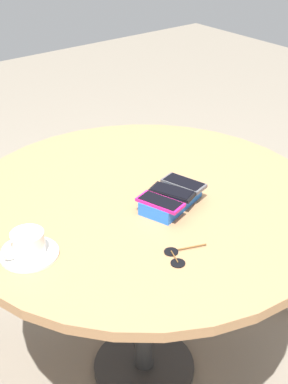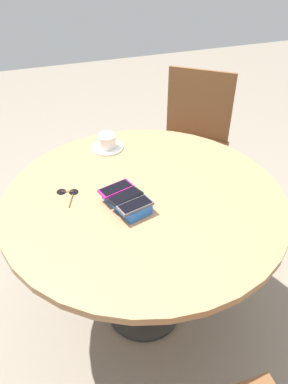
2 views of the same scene
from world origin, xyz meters
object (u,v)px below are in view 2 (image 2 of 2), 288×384
at_px(phone_box, 126,202).
at_px(phone_gray, 135,205).
at_px(round_table, 144,213).
at_px(phone_magenta, 116,188).
at_px(phone_black, 126,197).
at_px(coffee_cup, 107,141).
at_px(sunglasses, 68,193).
at_px(chair_far_side, 192,144).
at_px(saucer, 107,147).

distance_m(phone_box, phone_gray, 0.07).
height_order(round_table, phone_magenta, phone_magenta).
distance_m(phone_gray, phone_black, 0.06).
xyz_separation_m(phone_gray, coffee_cup, (0.52, -0.02, -0.01)).
height_order(phone_gray, phone_magenta, phone_gray).
relative_size(phone_black, sunglasses, 1.11).
xyz_separation_m(phone_box, sunglasses, (0.15, 0.20, -0.02)).
bearing_deg(coffee_cup, chair_far_side, -61.91).
height_order(phone_black, chair_far_side, chair_far_side).
distance_m(phone_gray, coffee_cup, 0.52).
xyz_separation_m(phone_magenta, coffee_cup, (0.39, -0.06, -0.01)).
distance_m(phone_magenta, coffee_cup, 0.40).
bearing_deg(sunglasses, phone_magenta, -117.27).
bearing_deg(sunglasses, phone_black, -127.98).
bearing_deg(round_table, phone_gray, 145.32).
relative_size(phone_box, chair_far_side, 0.24).
bearing_deg(chair_far_side, phone_black, 139.62).
distance_m(coffee_cup, chair_far_side, 0.78).
xyz_separation_m(phone_box, phone_black, (-0.00, 0.00, 0.03)).
bearing_deg(phone_box, round_table, -66.95).
relative_size(phone_box, phone_gray, 1.53).
height_order(round_table, saucer, saucer).
xyz_separation_m(phone_black, sunglasses, (0.16, 0.20, -0.04)).
height_order(phone_magenta, coffee_cup, coffee_cup).
distance_m(phone_box, chair_far_side, 1.08).
height_order(phone_magenta, sunglasses, phone_magenta).
bearing_deg(coffee_cup, phone_gray, 177.26).
bearing_deg(phone_gray, phone_magenta, 17.41).
bearing_deg(saucer, chair_far_side, -61.72).
bearing_deg(phone_magenta, phone_black, -161.70).
bearing_deg(phone_black, chair_far_side, -40.38).
bearing_deg(phone_box, sunglasses, 52.86).
height_order(phone_box, phone_gray, phone_gray).
relative_size(phone_black, phone_magenta, 0.99).
height_order(phone_box, saucer, phone_box).
bearing_deg(chair_far_side, phone_gray, 142.48).
bearing_deg(phone_magenta, phone_gray, -162.59).
bearing_deg(coffee_cup, sunglasses, 141.00).
bearing_deg(coffee_cup, phone_box, 174.96).
relative_size(round_table, phone_gray, 7.94).
bearing_deg(phone_gray, phone_black, 16.48).
bearing_deg(phone_box, chair_far_side, -40.34).
distance_m(round_table, coffee_cup, 0.44).
distance_m(coffee_cup, sunglasses, 0.39).
distance_m(round_table, phone_black, 0.17).
relative_size(coffee_cup, sunglasses, 0.91).
bearing_deg(phone_magenta, sunglasses, 62.73).
xyz_separation_m(round_table, chair_far_side, (0.75, -0.59, -0.19)).
distance_m(phone_gray, phone_magenta, 0.13).
height_order(saucer, coffee_cup, coffee_cup).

